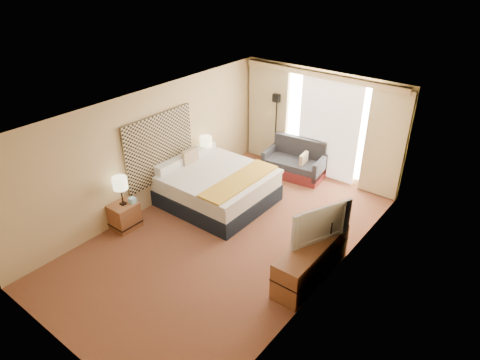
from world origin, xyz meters
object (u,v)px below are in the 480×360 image
Objects in this scene: media_dresser at (311,259)px; loveseat at (295,164)px; lamp_right at (206,142)px; bed at (216,186)px; nightstand_left at (125,216)px; nightstand_right at (207,171)px; floor_lamp at (276,115)px; television at (317,221)px; lamp_left at (120,184)px; desk_chair at (322,241)px.

loveseat is (-2.19, 3.03, -0.05)m from media_dresser.
bed is at bearing -37.22° from lamp_right.
nightstand_left is 4.35m from loveseat.
nightstand_right is 0.25× the size of bed.
bed is at bearing 163.62° from media_dresser.
floor_lamp reaches higher than television.
media_dresser is 1.55× the size of television.
lamp_left is 1.03× the size of lamp_right.
nightstand_right is 0.74m from lamp_right.
media_dresser reaches higher than nightstand_left.
nightstand_left is at bearing -164.16° from media_dresser.
nightstand_left is at bearing 132.68° from television.
lamp_right is 3.92m from television.
television is (3.65, 1.22, 0.76)m from nightstand_left.
television is at bearing -13.37° from bed.
floor_lamp is 1.87× the size of desk_chair.
media_dresser is 1.17× the size of loveseat.
nightstand_left is at bearing -118.97° from lamp_left.
loveseat reaches higher than nightstand_left.
media_dresser is at bearing -61.52° from loveseat.
television is at bearing 18.54° from nightstand_left.
desk_chair is 0.65m from television.
nightstand_right is at bearing -111.27° from floor_lamp.
media_dresser is at bearing -47.92° from floor_lamp.
bed is 1.23m from lamp_right.
loveseat is at bearing 46.13° from nightstand_right.
desk_chair is 0.86× the size of television.
floor_lamp is at bearing 67.28° from television.
television is (3.65, -1.28, 0.76)m from nightstand_right.
media_dresser is at bearing -106.29° from desk_chair.
nightstand_right is 0.31× the size of media_dresser.
nightstand_left is 3.96m from desk_chair.
floor_lamp reaches higher than media_dresser.
nightstand_right is 3.79m from desk_chair.
loveseat is at bearing 125.83° from media_dresser.
media_dresser is at bearing -21.77° from lamp_right.
bed is (-2.89, 0.85, 0.04)m from media_dresser.
lamp_right is at bearing -142.74° from loveseat.
media_dresser is at bearing -16.38° from bed.
lamp_left reaches higher than bed.
lamp_right is (-0.04, 0.04, 0.73)m from nightstand_right.
floor_lamp is 1.61× the size of television.
floor_lamp is at bearing 80.60° from nightstand_left.
media_dresser is at bearing -139.87° from television.
lamp_left reaches higher than desk_chair.
lamp_left is (-0.71, -4.34, -0.30)m from floor_lamp.
loveseat reaches higher than media_dresser.
lamp_left reaches higher than lamp_right.
media_dresser is 0.81× the size of bed.
bed reaches higher than nightstand_left.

